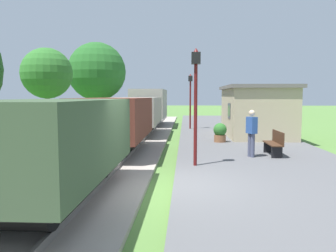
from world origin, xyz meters
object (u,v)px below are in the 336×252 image
at_px(station_hut, 256,111).
at_px(potted_planter, 220,132).
at_px(lamp_post_far, 190,91).
at_px(tree_field_distant, 107,80).
at_px(person_waiting, 252,131).
at_px(tree_trackside_far, 47,74).
at_px(freight_train, 131,115).
at_px(bench_near_hut, 275,143).
at_px(tree_field_left, 97,72).
at_px(lamp_post_near, 196,85).

height_order(station_hut, potted_planter, station_hut).
height_order(lamp_post_far, tree_field_distant, tree_field_distant).
xyz_separation_m(lamp_post_far, tree_field_distant, (-8.14, 10.70, 1.30)).
bearing_deg(person_waiting, tree_trackside_far, -59.83).
height_order(station_hut, tree_field_distant, tree_field_distant).
xyz_separation_m(freight_train, potted_planter, (4.56, -1.41, -0.76)).
relative_size(tree_trackside_far, tree_field_distant, 0.93).
distance_m(potted_planter, tree_field_distant, 19.98).
distance_m(freight_train, bench_near_hut, 8.01).
distance_m(person_waiting, tree_field_left, 18.43).
bearing_deg(lamp_post_far, freight_train, -122.00).
bearing_deg(tree_trackside_far, potted_planter, -17.20).
bearing_deg(station_hut, person_waiting, -102.74).
bearing_deg(tree_field_distant, freight_train, -72.74).
distance_m(person_waiting, tree_trackside_far, 12.78).
height_order(freight_train, tree_trackside_far, tree_trackside_far).
relative_size(person_waiting, lamp_post_far, 0.46).
distance_m(lamp_post_far, tree_field_left, 9.17).
bearing_deg(tree_trackside_far, lamp_post_near, -45.78).
height_order(lamp_post_near, tree_field_distant, tree_field_distant).
bearing_deg(freight_train, person_waiting, -45.41).
relative_size(freight_train, tree_trackside_far, 4.97).
bearing_deg(freight_train, lamp_post_near, -65.30).
bearing_deg(tree_trackside_far, tree_field_left, 85.14).
xyz_separation_m(bench_near_hut, tree_trackside_far, (-11.35, 6.57, 3.02)).
bearing_deg(station_hut, tree_trackside_far, 178.68).
bearing_deg(lamp_post_far, tree_field_distant, 127.24).
xyz_separation_m(bench_near_hut, person_waiting, (-0.94, -0.38, 0.46)).
height_order(person_waiting, lamp_post_far, lamp_post_far).
bearing_deg(potted_planter, station_hut, 50.59).
xyz_separation_m(person_waiting, tree_trackside_far, (-10.41, 6.95, 2.56)).
bearing_deg(potted_planter, tree_field_left, 128.29).
distance_m(potted_planter, tree_trackside_far, 10.58).
bearing_deg(station_hut, lamp_post_far, 133.08).
relative_size(bench_near_hut, tree_field_left, 0.22).
bearing_deg(tree_trackside_far, bench_near_hut, -30.04).
height_order(potted_planter, tree_field_left, tree_field_left).
distance_m(freight_train, tree_trackside_far, 5.82).
xyz_separation_m(bench_near_hut, tree_field_distant, (-11.15, 20.83, 3.38)).
distance_m(person_waiting, potted_planter, 4.04).
bearing_deg(potted_planter, freight_train, 162.77).
distance_m(potted_planter, lamp_post_near, 6.10).
distance_m(bench_near_hut, tree_trackside_far, 13.46).
height_order(person_waiting, tree_field_left, tree_field_left).
height_order(lamp_post_far, tree_trackside_far, tree_trackside_far).
height_order(freight_train, tree_field_left, tree_field_left).
bearing_deg(tree_field_distant, person_waiting, -64.29).
height_order(station_hut, tree_trackside_far, tree_trackside_far).
bearing_deg(tree_trackside_far, person_waiting, -33.71).
bearing_deg(tree_field_distant, lamp_post_far, -52.76).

